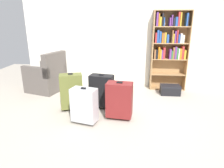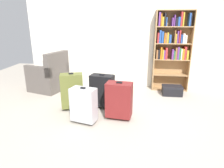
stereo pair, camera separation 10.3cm
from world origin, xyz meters
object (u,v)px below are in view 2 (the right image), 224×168
bookshelf (172,46)px  armchair (50,77)px  mug (71,90)px  storage_box (172,90)px  suitcase_dark_red (119,100)px  suitcase_olive (72,91)px  suitcase_silver (84,105)px  suitcase_black (102,90)px

bookshelf → armchair: (-2.76, -0.38, -0.70)m
mug → storage_box: (2.25, 0.12, 0.06)m
bookshelf → suitcase_dark_red: 2.05m
suitcase_olive → storage_box: bearing=26.7°
suitcase_silver → suitcase_black: bearing=73.6°
suitcase_silver → suitcase_black: suitcase_black is taller
suitcase_olive → suitcase_silver: 0.59m
suitcase_black → suitcase_olive: bearing=-164.8°
armchair → suitcase_silver: bearing=-50.9°
suitcase_olive → suitcase_dark_red: bearing=-17.2°
storage_box → suitcase_dark_red: (-1.06, -1.24, 0.22)m
mug → suitcase_dark_red: (1.20, -1.12, 0.29)m
armchair → suitcase_dark_red: (1.73, -1.25, 0.02)m
bookshelf → mug: (-2.24, -0.51, -0.97)m
suitcase_dark_red → suitcase_silver: (-0.53, -0.22, -0.02)m
suitcase_olive → suitcase_silver: size_ratio=1.15×
bookshelf → suitcase_black: size_ratio=2.76×
armchair → suitcase_silver: (1.19, -1.47, -0.00)m
bookshelf → mug: 2.49m
bookshelf → mug: size_ratio=14.82×
suitcase_dark_red → suitcase_black: bearing=130.2°
storage_box → suitcase_dark_red: bearing=-130.5°
bookshelf → suitcase_dark_red: (-1.04, -1.63, -0.69)m
bookshelf → suitcase_dark_red: bearing=-122.5°
bookshelf → armchair: bookshelf is taller
suitcase_olive → suitcase_silver: bearing=-55.2°
suitcase_dark_red → suitcase_silver: size_ratio=1.07×
bookshelf → mug: bearing=-167.2°
suitcase_dark_red → armchair: bearing=144.0°
storage_box → suitcase_olive: bearing=-153.3°
suitcase_olive → bookshelf: bearing=35.5°
bookshelf → suitcase_black: 1.97m
storage_box → suitcase_dark_red: suitcase_dark_red is taller
suitcase_dark_red → storage_box: bearing=49.5°
bookshelf → suitcase_silver: 2.53m
mug → suitcase_silver: size_ratio=0.20×
mug → suitcase_black: suitcase_black is taller
mug → suitcase_black: size_ratio=0.19×
armchair → storage_box: armchair is taller
mug → storage_box: size_ratio=0.28×
suitcase_olive → suitcase_silver: suitcase_olive is taller
bookshelf → suitcase_black: bearing=-138.6°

